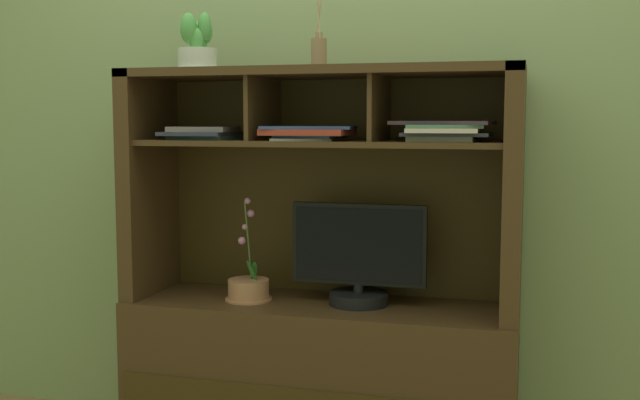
{
  "coord_description": "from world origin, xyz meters",
  "views": [
    {
      "loc": [
        0.73,
        -2.63,
        1.25
      ],
      "look_at": [
        0.0,
        0.0,
        0.96
      ],
      "focal_mm": 43.16,
      "sensor_mm": 36.0,
      "label": 1
    }
  ],
  "objects_px": {
    "magazine_stack_centre": "(203,133)",
    "magazine_stack_left": "(309,133)",
    "media_console": "(320,337)",
    "potted_succulent": "(197,46)",
    "tv_monitor": "(359,260)",
    "magazine_stack_right": "(444,131)",
    "potted_orchid": "(249,288)",
    "diffuser_bottle": "(319,52)"
  },
  "relations": [
    {
      "from": "diffuser_bottle",
      "to": "magazine_stack_right",
      "type": "bearing_deg",
      "value": -3.81
    },
    {
      "from": "media_console",
      "to": "potted_orchid",
      "type": "height_order",
      "value": "media_console"
    },
    {
      "from": "tv_monitor",
      "to": "magazine_stack_left",
      "type": "xyz_separation_m",
      "value": [
        -0.17,
        -0.07,
        0.45
      ]
    },
    {
      "from": "media_console",
      "to": "diffuser_bottle",
      "type": "bearing_deg",
      "value": -90.0
    },
    {
      "from": "magazine_stack_centre",
      "to": "diffuser_bottle",
      "type": "xyz_separation_m",
      "value": [
        0.43,
        0.03,
        0.28
      ]
    },
    {
      "from": "tv_monitor",
      "to": "diffuser_bottle",
      "type": "bearing_deg",
      "value": -172.17
    },
    {
      "from": "potted_orchid",
      "to": "potted_succulent",
      "type": "height_order",
      "value": "potted_succulent"
    },
    {
      "from": "tv_monitor",
      "to": "potted_succulent",
      "type": "distance_m",
      "value": 0.97
    },
    {
      "from": "potted_orchid",
      "to": "magazine_stack_right",
      "type": "relative_size",
      "value": 1.1
    },
    {
      "from": "tv_monitor",
      "to": "magazine_stack_left",
      "type": "distance_m",
      "value": 0.49
    },
    {
      "from": "tv_monitor",
      "to": "magazine_stack_left",
      "type": "relative_size",
      "value": 1.47
    },
    {
      "from": "magazine_stack_centre",
      "to": "magazine_stack_left",
      "type": "bearing_deg",
      "value": -2.37
    },
    {
      "from": "magazine_stack_centre",
      "to": "potted_succulent",
      "type": "relative_size",
      "value": 1.29
    },
    {
      "from": "media_console",
      "to": "magazine_stack_centre",
      "type": "relative_size",
      "value": 5.42
    },
    {
      "from": "potted_succulent",
      "to": "tv_monitor",
      "type": "bearing_deg",
      "value": 2.85
    },
    {
      "from": "media_console",
      "to": "magazine_stack_left",
      "type": "distance_m",
      "value": 0.75
    },
    {
      "from": "magazine_stack_left",
      "to": "diffuser_bottle",
      "type": "distance_m",
      "value": 0.28
    },
    {
      "from": "media_console",
      "to": "tv_monitor",
      "type": "distance_m",
      "value": 0.32
    },
    {
      "from": "potted_orchid",
      "to": "diffuser_bottle",
      "type": "height_order",
      "value": "diffuser_bottle"
    },
    {
      "from": "magazine_stack_left",
      "to": "magazine_stack_centre",
      "type": "xyz_separation_m",
      "value": [
        -0.4,
        0.02,
        -0.0
      ]
    },
    {
      "from": "tv_monitor",
      "to": "potted_succulent",
      "type": "xyz_separation_m",
      "value": [
        -0.6,
        -0.03,
        0.77
      ]
    },
    {
      "from": "tv_monitor",
      "to": "diffuser_bottle",
      "type": "height_order",
      "value": "diffuser_bottle"
    },
    {
      "from": "tv_monitor",
      "to": "media_console",
      "type": "bearing_deg",
      "value": 179.49
    },
    {
      "from": "potted_orchid",
      "to": "magazine_stack_centre",
      "type": "xyz_separation_m",
      "value": [
        -0.17,
        -0.0,
        0.57
      ]
    },
    {
      "from": "media_console",
      "to": "magazine_stack_right",
      "type": "relative_size",
      "value": 4.13
    },
    {
      "from": "potted_orchid",
      "to": "potted_succulent",
      "type": "distance_m",
      "value": 0.9
    },
    {
      "from": "magazine_stack_left",
      "to": "magazine_stack_right",
      "type": "bearing_deg",
      "value": 2.09
    },
    {
      "from": "magazine_stack_right",
      "to": "potted_succulent",
      "type": "distance_m",
      "value": 0.95
    },
    {
      "from": "media_console",
      "to": "potted_orchid",
      "type": "relative_size",
      "value": 3.76
    },
    {
      "from": "potted_orchid",
      "to": "potted_succulent",
      "type": "bearing_deg",
      "value": 175.75
    },
    {
      "from": "tv_monitor",
      "to": "magazine_stack_right",
      "type": "relative_size",
      "value": 1.4
    },
    {
      "from": "magazine_stack_left",
      "to": "media_console",
      "type": "bearing_deg",
      "value": 69.92
    },
    {
      "from": "media_console",
      "to": "magazine_stack_left",
      "type": "xyz_separation_m",
      "value": [
        -0.02,
        -0.07,
        0.75
      ]
    },
    {
      "from": "magazine_stack_centre",
      "to": "magazine_stack_right",
      "type": "bearing_deg",
      "value": 0.02
    },
    {
      "from": "magazine_stack_centre",
      "to": "potted_orchid",
      "type": "bearing_deg",
      "value": 1.6
    },
    {
      "from": "potted_orchid",
      "to": "magazine_stack_left",
      "type": "bearing_deg",
      "value": -5.17
    },
    {
      "from": "media_console",
      "to": "magazine_stack_left",
      "type": "height_order",
      "value": "media_console"
    },
    {
      "from": "media_console",
      "to": "potted_succulent",
      "type": "bearing_deg",
      "value": -176.11
    },
    {
      "from": "magazine_stack_centre",
      "to": "magazine_stack_right",
      "type": "height_order",
      "value": "magazine_stack_right"
    },
    {
      "from": "media_console",
      "to": "diffuser_bottle",
      "type": "xyz_separation_m",
      "value": [
        -0.0,
        -0.02,
        1.03
      ]
    },
    {
      "from": "magazine_stack_right",
      "to": "magazine_stack_left",
      "type": "bearing_deg",
      "value": -177.91
    },
    {
      "from": "magazine_stack_centre",
      "to": "potted_succulent",
      "type": "distance_m",
      "value": 0.32
    }
  ]
}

